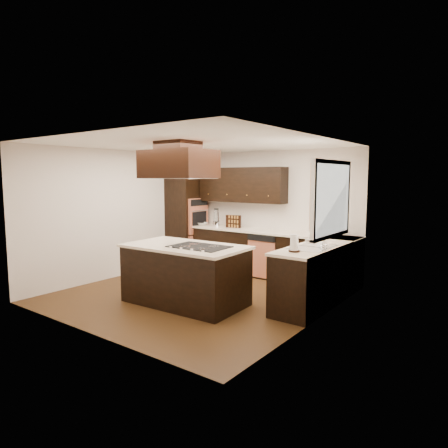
{
  "coord_description": "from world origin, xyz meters",
  "views": [
    {
      "loc": [
        4.25,
        -4.99,
        1.96
      ],
      "look_at": [
        0.1,
        0.6,
        1.15
      ],
      "focal_mm": 32.0,
      "sensor_mm": 36.0,
      "label": 1
    }
  ],
  "objects": [
    {
      "name": "window_pane",
      "position": [
        2.1,
        0.55,
        1.65
      ],
      "size": [
        0.0,
        1.2,
        1.0
      ],
      "primitive_type": "cube",
      "color": "white",
      "rests_on": "wall_right"
    },
    {
      "name": "oven_column",
      "position": [
        -1.78,
        1.71,
        1.06
      ],
      "size": [
        0.65,
        0.75,
        2.12
      ],
      "primitive_type": "cube",
      "color": "black",
      "rests_on": "floor"
    },
    {
      "name": "soap_bottle",
      "position": [
        1.73,
        0.98,
        1.01
      ],
      "size": [
        0.11,
        0.11,
        0.19
      ],
      "primitive_type": "imported",
      "rotation": [
        0.0,
        0.0,
        0.27
      ],
      "color": "silver",
      "rests_on": "countertop_right"
    },
    {
      "name": "wall_oven_face",
      "position": [
        -1.43,
        1.71,
        1.12
      ],
      "size": [
        0.05,
        0.62,
        0.78
      ],
      "primitive_type": "cube",
      "color": "#D5724F",
      "rests_on": "oven_column"
    },
    {
      "name": "dishwasher_front",
      "position": [
        0.33,
        1.5,
        0.4
      ],
      "size": [
        0.6,
        0.05,
        0.72
      ],
      "primitive_type": "cube",
      "color": "#D5724F",
      "rests_on": "floor"
    },
    {
      "name": "blender_pitcher",
      "position": [
        -0.98,
        1.78,
        1.15
      ],
      "size": [
        0.13,
        0.13,
        0.26
      ],
      "primitive_type": "cone",
      "color": "silver",
      "rests_on": "blender_base"
    },
    {
      "name": "wall_left",
      "position": [
        -2.11,
        0.0,
        1.25
      ],
      "size": [
        0.02,
        4.2,
        2.5
      ],
      "primitive_type": "cube",
      "color": "silver",
      "rests_on": "ground"
    },
    {
      "name": "wall_back",
      "position": [
        0.0,
        2.11,
        1.25
      ],
      "size": [
        4.2,
        0.02,
        2.5
      ],
      "primitive_type": "cube",
      "color": "silver",
      "rests_on": "ground"
    },
    {
      "name": "spice_rack",
      "position": [
        -0.53,
        1.78,
        1.05
      ],
      "size": [
        0.33,
        0.16,
        0.26
      ],
      "primitive_type": "cube",
      "rotation": [
        0.0,
        0.0,
        0.26
      ],
      "color": "black",
      "rests_on": "countertop_back"
    },
    {
      "name": "floor",
      "position": [
        0.0,
        0.0,
        -0.01
      ],
      "size": [
        4.2,
        4.2,
        0.02
      ],
      "primitive_type": "cube",
      "color": "#583718",
      "rests_on": "ground"
    },
    {
      "name": "mixing_bowl",
      "position": [
        -1.36,
        1.75,
        0.95
      ],
      "size": [
        0.26,
        0.26,
        0.06
      ],
      "primitive_type": "imported",
      "rotation": [
        0.0,
        0.0,
        -0.12
      ],
      "color": "silver",
      "rests_on": "countertop_back"
    },
    {
      "name": "island_top",
      "position": [
        0.14,
        -0.46,
        0.9
      ],
      "size": [
        1.95,
        1.15,
        0.04
      ],
      "primitive_type": "cube",
      "rotation": [
        0.0,
        0.0,
        0.04
      ],
      "color": "#F2E1C6",
      "rests_on": "island"
    },
    {
      "name": "countertop_right",
      "position": [
        1.79,
        0.9,
        0.9
      ],
      "size": [
        0.63,
        2.4,
        0.04
      ],
      "primitive_type": "cube",
      "color": "#F2E1C6",
      "rests_on": "base_cabinets_right"
    },
    {
      "name": "window_frame",
      "position": [
        2.07,
        0.55,
        1.65
      ],
      "size": [
        0.06,
        1.32,
        1.12
      ],
      "primitive_type": "cube",
      "color": "silver",
      "rests_on": "wall_right"
    },
    {
      "name": "island",
      "position": [
        0.14,
        -0.46,
        0.44
      ],
      "size": [
        1.88,
        1.08,
        0.88
      ],
      "primitive_type": "cube",
      "rotation": [
        0.0,
        0.0,
        0.04
      ],
      "color": "black",
      "rests_on": "floor"
    },
    {
      "name": "curtain_left",
      "position": [
        2.01,
        0.13,
        1.7
      ],
      "size": [
        0.02,
        0.34,
        0.9
      ],
      "primitive_type": "cube",
      "color": "#FCE5BD",
      "rests_on": "wall_right"
    },
    {
      "name": "blender_base",
      "position": [
        -0.98,
        1.78,
        0.97
      ],
      "size": [
        0.15,
        0.15,
        0.1
      ],
      "primitive_type": "cylinder",
      "color": "silver",
      "rests_on": "countertop_back"
    },
    {
      "name": "range_hood",
      "position": [
        0.1,
        -0.55,
        2.16
      ],
      "size": [
        1.05,
        0.72,
        0.42
      ],
      "primitive_type": "cube",
      "color": "black",
      "rests_on": "ceiling"
    },
    {
      "name": "paper_towel",
      "position": [
        1.74,
        0.04,
        1.04
      ],
      "size": [
        0.15,
        0.15,
        0.25
      ],
      "primitive_type": "cylinder",
      "rotation": [
        0.0,
        0.0,
        -0.36
      ],
      "color": "silver",
      "rests_on": "countertop_right"
    },
    {
      "name": "base_cabinets_right",
      "position": [
        1.8,
        0.9,
        0.44
      ],
      "size": [
        0.6,
        2.4,
        0.88
      ],
      "primitive_type": "cube",
      "color": "black",
      "rests_on": "floor"
    },
    {
      "name": "upper_cabinets",
      "position": [
        -0.43,
        1.93,
        1.81
      ],
      "size": [
        2.0,
        0.34,
        0.72
      ],
      "primitive_type": "cube",
      "color": "black",
      "rests_on": "wall_back"
    },
    {
      "name": "wall_right",
      "position": [
        2.11,
        0.0,
        1.25
      ],
      "size": [
        0.02,
        4.2,
        2.5
      ],
      "primitive_type": "cube",
      "color": "silver",
      "rests_on": "ground"
    },
    {
      "name": "curtain_right",
      "position": [
        2.01,
        0.97,
        1.7
      ],
      "size": [
        0.02,
        0.34,
        0.9
      ],
      "primitive_type": "cube",
      "color": "#FCE5BD",
      "rests_on": "wall_right"
    },
    {
      "name": "wall_front",
      "position": [
        0.0,
        -2.11,
        1.25
      ],
      "size": [
        4.2,
        0.02,
        2.5
      ],
      "primitive_type": "cube",
      "color": "silver",
      "rests_on": "ground"
    },
    {
      "name": "ceiling",
      "position": [
        0.0,
        0.0,
        2.51
      ],
      "size": [
        4.2,
        4.2,
        0.02
      ],
      "primitive_type": "cube",
      "color": "white",
      "rests_on": "ground"
    },
    {
      "name": "hood_duct",
      "position": [
        0.1,
        -0.55,
        2.44
      ],
      "size": [
        0.55,
        0.5,
        0.13
      ],
      "primitive_type": "cube",
      "color": "black",
      "rests_on": "ceiling"
    },
    {
      "name": "base_cabinets_back",
      "position": [
        0.03,
        1.8,
        0.44
      ],
      "size": [
        2.93,
        0.6,
        0.88
      ],
      "primitive_type": "cube",
      "color": "black",
      "rests_on": "floor"
    },
    {
      "name": "sink_rim",
      "position": [
        1.8,
        0.55,
        0.92
      ],
      "size": [
        0.52,
        0.84,
        0.01
      ],
      "primitive_type": "cube",
      "color": "silver",
      "rests_on": "countertop_right"
    },
    {
      "name": "cooktop",
      "position": [
        0.41,
        -0.45,
        0.93
      ],
      "size": [
        0.89,
        0.62,
        0.01
      ],
      "primitive_type": "cube",
      "rotation": [
        0.0,
        0.0,
        0.04
      ],
      "color": "black",
      "rests_on": "island_top"
    },
    {
      "name": "countertop_back",
      "position": [
        0.03,
        1.79,
        0.9
      ],
      "size": [
        2.93,
        0.63,
        0.04
      ],
      "primitive_type": "cube",
      "color": "#F2E1C6",
      "rests_on": "base_cabinets_back"
    }
  ]
}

